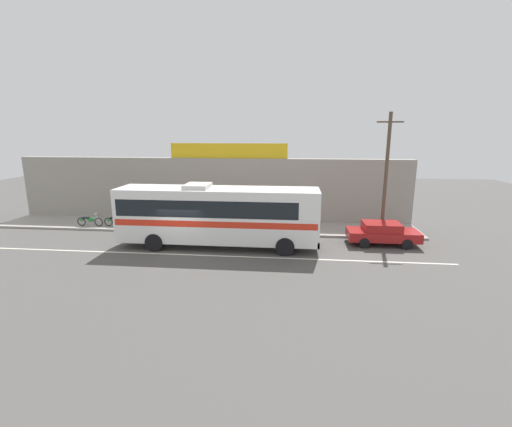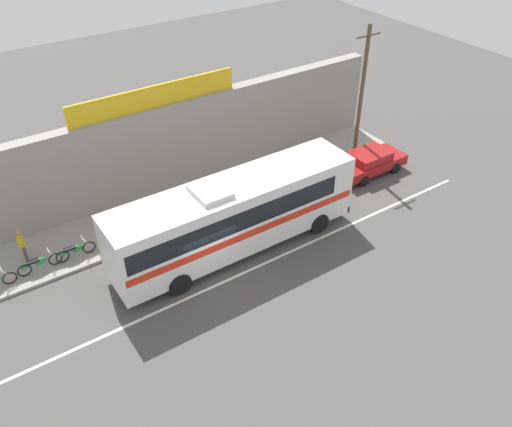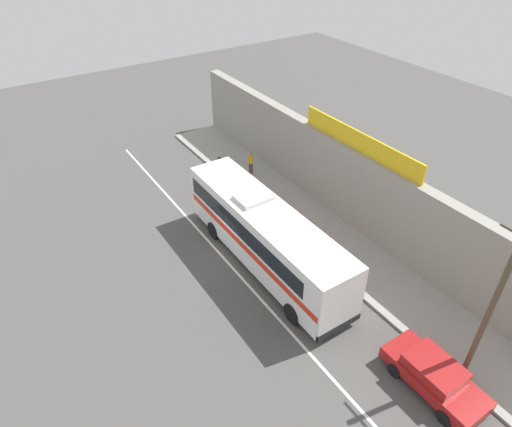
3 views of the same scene
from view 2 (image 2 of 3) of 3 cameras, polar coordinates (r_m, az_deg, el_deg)
ground_plane at (r=23.58m, az=-5.14°, el=-6.55°), size 70.00×70.00×0.00m
sidewalk_slab at (r=27.23m, az=-10.57°, el=-0.15°), size 30.00×3.60×0.14m
storefront_facade at (r=27.68m, az=-13.00°, el=5.93°), size 30.00×0.70×4.80m
storefront_billboard at (r=26.83m, az=-10.91°, el=12.32°), size 8.81×0.12×1.10m
road_center_stripe at (r=23.06m, az=-4.15°, el=-7.67°), size 30.00×0.14×0.01m
intercity_bus at (r=23.54m, az=-2.48°, el=0.04°), size 11.79×2.66×3.78m
parked_car at (r=30.57m, az=12.19°, el=5.52°), size 4.23×1.89×1.37m
utility_pole at (r=30.25m, az=11.34°, el=12.64°), size 1.60×0.22×7.79m
motorcycle_black at (r=25.20m, az=-19.01°, el=-3.78°), size 1.84×0.56×0.94m
motorcycle_orange at (r=25.07m, az=-22.43°, el=-4.97°), size 1.96×0.56×0.94m
motorcycle_blue at (r=25.65m, az=-14.56°, el=-2.01°), size 1.86×0.56×0.94m
pedestrian_far_right at (r=25.62m, az=-24.03°, el=-2.92°), size 0.30×0.48×1.65m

